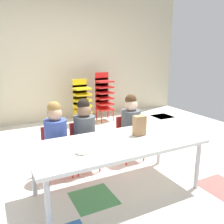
% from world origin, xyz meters
% --- Properties ---
extents(ground_plane, '(6.20, 4.49, 0.02)m').
position_xyz_m(ground_plane, '(0.01, 0.00, -0.01)').
color(ground_plane, silver).
extents(back_wall, '(6.20, 0.10, 2.78)m').
position_xyz_m(back_wall, '(0.00, 2.24, 1.39)').
color(back_wall, beige).
rests_on(back_wall, ground_plane).
extents(craft_table, '(1.77, 0.78, 0.57)m').
position_xyz_m(craft_table, '(-0.17, -0.90, 0.53)').
color(craft_table, white).
rests_on(craft_table, ground_plane).
extents(seated_child_near_camera, '(0.32, 0.31, 0.92)m').
position_xyz_m(seated_child_near_camera, '(-0.65, -0.28, 0.55)').
color(seated_child_near_camera, red).
rests_on(seated_child_near_camera, ground_plane).
extents(seated_child_middle_seat, '(0.34, 0.34, 0.92)m').
position_xyz_m(seated_child_middle_seat, '(-0.30, -0.28, 0.55)').
color(seated_child_middle_seat, red).
rests_on(seated_child_middle_seat, ground_plane).
extents(seated_child_far_right, '(0.32, 0.31, 0.92)m').
position_xyz_m(seated_child_far_right, '(0.37, -0.28, 0.55)').
color(seated_child_far_right, red).
rests_on(seated_child_far_right, ground_plane).
extents(kid_chair_yellow_stack, '(0.32, 0.30, 0.92)m').
position_xyz_m(kid_chair_yellow_stack, '(0.40, 1.70, 0.52)').
color(kid_chair_yellow_stack, yellow).
rests_on(kid_chair_yellow_stack, ground_plane).
extents(kid_chair_red_stack, '(0.32, 0.30, 1.04)m').
position_xyz_m(kid_chair_red_stack, '(0.90, 1.70, 0.58)').
color(kid_chair_red_stack, red).
rests_on(kid_chair_red_stack, ground_plane).
extents(paper_bag_brown, '(0.13, 0.09, 0.22)m').
position_xyz_m(paper_bag_brown, '(0.14, -0.83, 0.68)').
color(paper_bag_brown, '#9E754C').
rests_on(paper_bag_brown, craft_table).
extents(paper_plate_near_edge, '(0.18, 0.18, 0.01)m').
position_xyz_m(paper_plate_near_edge, '(-0.60, -1.02, 0.58)').
color(paper_plate_near_edge, white).
rests_on(paper_plate_near_edge, craft_table).
extents(paper_plate_center_table, '(0.18, 0.18, 0.01)m').
position_xyz_m(paper_plate_center_table, '(-0.61, -0.78, 0.58)').
color(paper_plate_center_table, white).
rests_on(paper_plate_center_table, craft_table).
extents(donut_powdered_on_plate, '(0.12, 0.12, 0.04)m').
position_xyz_m(donut_powdered_on_plate, '(-0.60, -1.02, 0.60)').
color(donut_powdered_on_plate, white).
rests_on(donut_powdered_on_plate, craft_table).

